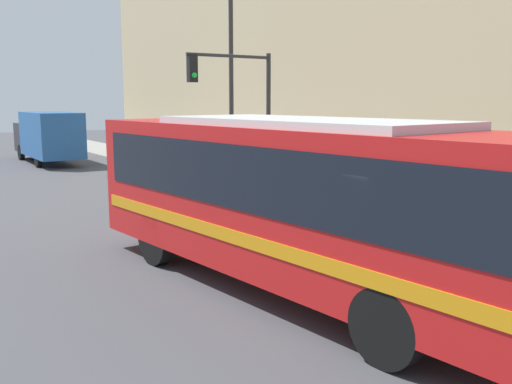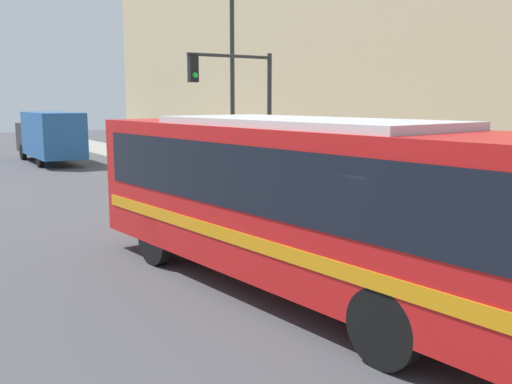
% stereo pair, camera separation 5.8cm
% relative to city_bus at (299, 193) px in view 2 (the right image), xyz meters
% --- Properties ---
extents(ground_plane, '(120.00, 120.00, 0.00)m').
position_rel_city_bus_xyz_m(ground_plane, '(0.20, -1.48, -1.84)').
color(ground_plane, '#47474C').
extents(sidewalk, '(3.33, 70.00, 0.14)m').
position_rel_city_bus_xyz_m(sidewalk, '(6.36, 18.52, -1.77)').
color(sidewalk, gray).
rests_on(sidewalk, ground_plane).
extents(building_facade, '(6.00, 31.65, 11.12)m').
position_rel_city_bus_xyz_m(building_facade, '(11.03, 15.34, 3.72)').
color(building_facade, tan).
rests_on(building_facade, ground_plane).
extents(city_bus, '(3.65, 10.62, 3.15)m').
position_rel_city_bus_xyz_m(city_bus, '(0.00, 0.00, 0.00)').
color(city_bus, red).
rests_on(city_bus, ground_plane).
extents(delivery_truck, '(2.21, 7.72, 2.82)m').
position_rel_city_bus_xyz_m(delivery_truck, '(1.29, 24.78, -0.29)').
color(delivery_truck, '#265999').
rests_on(delivery_truck, ground_plane).
extents(fire_hydrant, '(0.21, 0.29, 0.70)m').
position_rel_city_bus_xyz_m(fire_hydrant, '(5.30, 0.86, -1.35)').
color(fire_hydrant, gold).
rests_on(fire_hydrant, sidewalk).
extents(traffic_light_pole, '(3.28, 0.35, 4.95)m').
position_rel_city_bus_xyz_m(traffic_light_pole, '(4.29, 9.11, 1.72)').
color(traffic_light_pole, '#2D2D2D').
rests_on(traffic_light_pole, sidewalk).
extents(parking_meter, '(0.14, 0.14, 1.20)m').
position_rel_city_bus_xyz_m(parking_meter, '(5.30, 8.19, -0.88)').
color(parking_meter, '#2D2D2D').
rests_on(parking_meter, sidewalk).
extents(street_lamp, '(2.37, 0.28, 7.51)m').
position_rel_city_bus_xyz_m(street_lamp, '(5.26, 11.92, 2.72)').
color(street_lamp, '#2D2D2D').
rests_on(street_lamp, sidewalk).
extents(pedestrian_near_corner, '(0.34, 0.34, 1.72)m').
position_rel_city_bus_xyz_m(pedestrian_near_corner, '(7.03, 2.59, -0.82)').
color(pedestrian_near_corner, '#47382D').
rests_on(pedestrian_near_corner, sidewalk).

